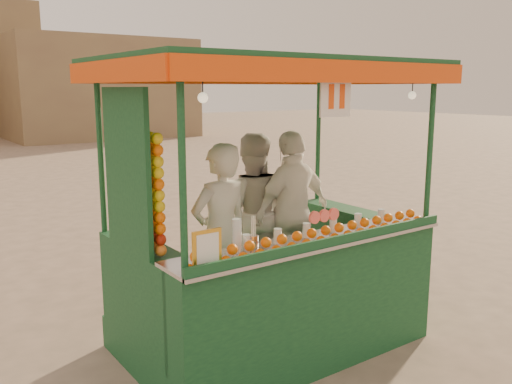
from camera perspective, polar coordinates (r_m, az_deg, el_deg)
ground at (r=5.73m, az=-0.58°, el=-15.18°), size 90.00×90.00×0.00m
building_right at (r=29.93m, az=-16.29°, el=10.41°), size 9.00×6.00×5.00m
juice_cart at (r=5.21m, az=1.51°, el=-7.27°), size 3.05×1.98×2.77m
vendor_left at (r=5.02m, az=-3.74°, el=-4.61°), size 0.66×0.46×1.72m
vendor_middle at (r=5.92m, az=-0.48°, el=-2.12°), size 1.06×1.01×1.73m
vendor_right at (r=5.88m, az=3.88°, el=-2.07°), size 1.07×0.53×1.76m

